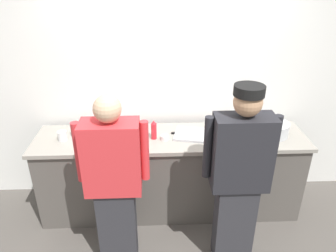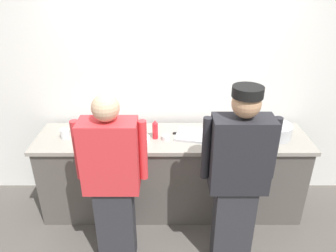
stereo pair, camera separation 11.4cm
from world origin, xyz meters
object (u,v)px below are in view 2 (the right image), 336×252
Objects in this scene: plate_stack_rear at (139,139)px; squeeze_bottle_secondary at (154,130)px; ramekin_yellow_sauce at (238,130)px; squeeze_bottle_primary at (231,127)px; ramekin_green_sauce at (165,137)px; ramekin_orange_sauce at (117,143)px; chef_near_left at (111,181)px; ramekin_red_sauce at (132,128)px; sheet_tray at (199,135)px; squeeze_bottle_spare at (103,132)px; deli_cup at (64,134)px; mixing_bowl_steel at (273,130)px; chefs_knife at (182,133)px; chef_center at (236,177)px; plate_stack_front at (85,129)px.

squeeze_bottle_secondary is (0.15, 0.07, 0.07)m from plate_stack_rear.
plate_stack_rear is at bearing -168.94° from ramekin_yellow_sauce.
squeeze_bottle_primary is 0.93× the size of squeeze_bottle_secondary.
ramekin_green_sauce reaches higher than ramekin_orange_sauce.
chef_near_left reaches higher than ramekin_red_sauce.
ramekin_orange_sauce is at bearing -167.23° from ramekin_green_sauce.
squeeze_bottle_primary is (0.33, 0.03, 0.08)m from sheet_tray.
ramekin_yellow_sauce is (1.40, 0.17, -0.06)m from squeeze_bottle_spare.
deli_cup is at bearing 166.17° from ramekin_orange_sauce.
mixing_bowl_steel is 1.74m from squeeze_bottle_spare.
sheet_tray is at bearing 1.27° from deli_cup.
squeeze_bottle_spare is at bearing 105.02° from chef_near_left.
chef_near_left is 1.46m from ramekin_yellow_sauce.
ramekin_red_sauce is (0.10, 0.83, 0.07)m from chef_near_left.
sheet_tray is at bearing -19.18° from chefs_knife.
chef_center reaches higher than plate_stack_front.
mixing_bowl_steel reaches higher than ramekin_green_sauce.
ramekin_orange_sauce is at bearing -111.22° from ramekin_red_sauce.
squeeze_bottle_spare is (0.22, -0.16, 0.04)m from plate_stack_front.
mixing_bowl_steel reaches higher than deli_cup.
chef_center is 9.08× the size of squeeze_bottle_primary.
ramekin_yellow_sauce is at bearing 3.88° from chefs_knife.
chefs_knife is (0.64, 0.75, 0.05)m from chef_near_left.
plate_stack_front is 0.62m from plate_stack_rear.
ramekin_yellow_sauce is (-0.34, 0.10, -0.05)m from mixing_bowl_steel.
ramekin_yellow_sauce is (1.62, 0.01, -0.02)m from plate_stack_front.
plate_stack_rear is 0.47m from chefs_knife.
plate_stack_rear is at bearing 144.44° from chef_center.
squeeze_bottle_primary is at bearing 5.01° from sheet_tray.
chef_near_left is at bearing -156.04° from mixing_bowl_steel.
deli_cup is (-0.58, 0.66, 0.10)m from chef_near_left.
plate_stack_rear is 1.05m from ramekin_yellow_sauce.
deli_cup is (-0.41, 0.04, -0.03)m from squeeze_bottle_spare.
ramekin_green_sauce is at bearing 8.91° from plate_stack_rear.
ramekin_green_sauce is (0.62, 0.00, -0.06)m from squeeze_bottle_spare.
squeeze_bottle_primary is (-0.43, 0.03, 0.02)m from mixing_bowl_steel.
plate_stack_rear is at bearing -18.51° from plate_stack_front.
chef_center is 17.47× the size of deli_cup.
deli_cup is at bearing 131.09° from chef_near_left.
chef_center is 0.76m from sheet_tray.
squeeze_bottle_spare is (-1.31, -0.10, -0.01)m from squeeze_bottle_primary.
chef_near_left is at bearing -117.35° from squeeze_bottle_secondary.
sheet_tray is 2.81× the size of squeeze_bottle_spare.
chef_near_left is 1.07m from sheet_tray.
deli_cup reaches higher than chefs_knife.
sheet_tray is 1.80× the size of chefs_knife.
chef_near_left reaches higher than squeeze_bottle_spare.
chefs_knife is (-0.42, 0.78, 0.01)m from chef_center.
plate_stack_front reaches higher than ramekin_orange_sauce.
chefs_knife is (1.22, 0.09, -0.04)m from deli_cup.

